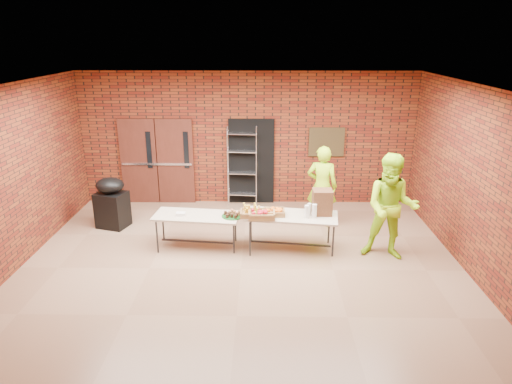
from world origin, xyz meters
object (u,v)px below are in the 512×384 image
table_left (197,218)px  volunteer_man (391,207)px  wire_rack (242,166)px  table_right (291,218)px  volunteer_woman (322,186)px  coffee_dispenser (322,202)px  covered_grill (112,202)px

table_left → volunteer_man: size_ratio=0.86×
wire_rack → table_right: size_ratio=1.05×
volunteer_woman → volunteer_man: bearing=139.0°
volunteer_man → volunteer_woman: bearing=141.5°
table_left → table_right: bearing=3.7°
table_right → volunteer_man: (1.80, -0.29, 0.34)m
table_left → table_right: size_ratio=0.93×
volunteer_woman → volunteer_man: (1.08, -1.51, 0.11)m
table_left → volunteer_woman: volunteer_woman is taller
coffee_dispenser → table_right: bearing=-173.7°
volunteer_man → table_right: bearing=-173.3°
wire_rack → coffee_dispenser: size_ratio=3.99×
table_right → coffee_dispenser: size_ratio=3.80×
coffee_dispenser → volunteer_man: bearing=-16.3°
wire_rack → volunteer_man: bearing=-39.7°
wire_rack → table_left: (-0.78, -2.42, -0.35)m
coffee_dispenser → volunteer_man: (1.22, -0.35, 0.03)m
coffee_dispenser → wire_rack: bearing=123.9°
coffee_dispenser → volunteer_woman: (0.14, 1.15, -0.07)m
table_left → volunteer_woman: bearing=30.3°
coffee_dispenser → volunteer_man: size_ratio=0.24×
table_left → table_right: 1.83m
covered_grill → volunteer_man: (5.61, -1.36, 0.44)m
coffee_dispenser → covered_grill: size_ratio=0.44×
covered_grill → table_right: bearing=1.5°
table_right → volunteer_man: 1.86m
table_right → wire_rack: bearing=120.6°
table_right → volunteer_man: volunteer_man is taller
volunteer_man → table_left: bearing=-170.0°
table_left → volunteer_man: (3.63, -0.37, 0.38)m
coffee_dispenser → volunteer_woman: size_ratio=0.27×
wire_rack → covered_grill: 3.13m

